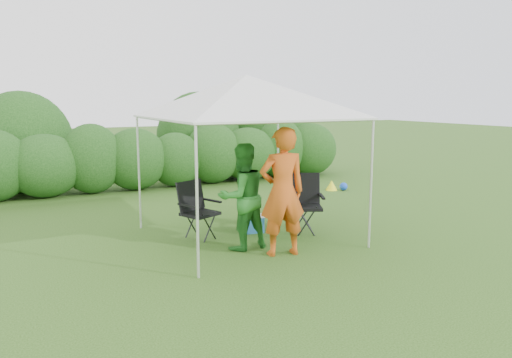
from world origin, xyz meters
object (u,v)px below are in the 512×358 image
chair_right (304,199)px  cooler (253,224)px  man (282,192)px  canopy (246,97)px  chair_left (196,206)px  woman (242,197)px

chair_right → cooler: bearing=-175.4°
chair_right → man: man is taller
chair_right → man: (-1.09, -1.03, 0.40)m
canopy → chair_left: bearing=153.3°
canopy → chair_right: 2.18m
chair_right → chair_left: chair_right is taller
chair_left → chair_right: bearing=-36.9°
canopy → chair_right: canopy is taller
canopy → man: size_ratio=1.54×
cooler → man: bearing=-85.3°
chair_right → man: 1.55m
cooler → chair_right: bearing=-8.5°
chair_left → cooler: chair_left is taller
canopy → chair_right: bearing=-5.8°
man → chair_left: bearing=-51.0°
chair_left → cooler: size_ratio=2.35×
canopy → chair_left: size_ratio=3.09×
cooler → chair_left: bearing=-175.6°
chair_left → man: bearing=-83.4°
canopy → cooler: bearing=43.1°
chair_left → woman: woman is taller
man → cooler: size_ratio=4.72×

